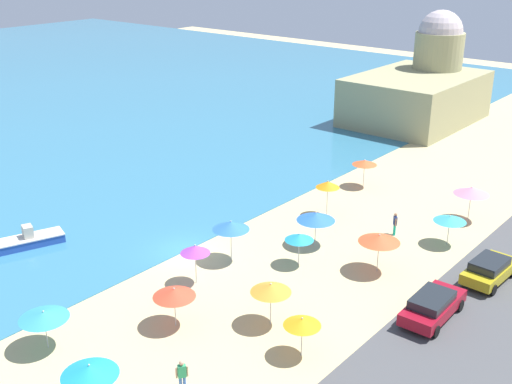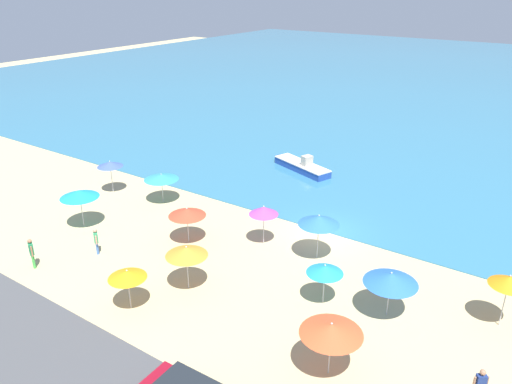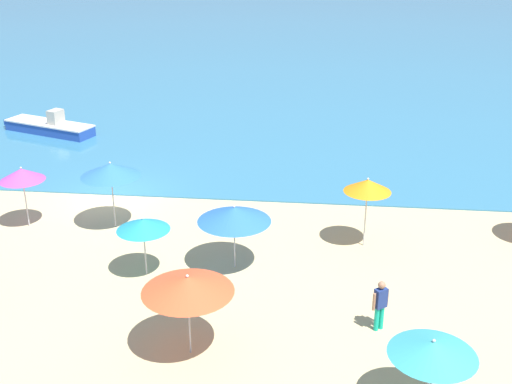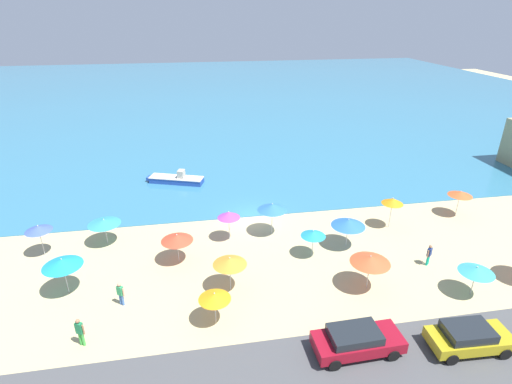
{
  "view_description": "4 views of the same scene",
  "coord_description": "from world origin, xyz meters",
  "px_view_note": "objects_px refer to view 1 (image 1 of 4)",
  "views": [
    {
      "loc": [
        -25.16,
        -26.95,
        18.57
      ],
      "look_at": [
        6.75,
        -0.24,
        2.1
      ],
      "focal_mm": 45.0,
      "sensor_mm": 36.0,
      "label": 1
    },
    {
      "loc": [
        11.89,
        -25.0,
        14.47
      ],
      "look_at": [
        -4.48,
        -1.05,
        1.99
      ],
      "focal_mm": 35.0,
      "sensor_mm": 36.0,
      "label": 2
    },
    {
      "loc": [
        8.95,
        -25.05,
        10.83
      ],
      "look_at": [
        6.34,
        -0.93,
        0.83
      ],
      "focal_mm": 45.0,
      "sensor_mm": 36.0,
      "label": 3
    },
    {
      "loc": [
        -4.84,
        -29.7,
        16.18
      ],
      "look_at": [
        0.48,
        1.1,
        1.79
      ],
      "focal_mm": 28.0,
      "sensor_mm": 36.0,
      "label": 4
    }
  ],
  "objects_px": {
    "beach_umbrella_8": "(299,237)",
    "beach_umbrella_10": "(231,225)",
    "skiff_nearshore": "(20,242)",
    "bather_2": "(395,223)",
    "harbor_fortress": "(422,87)",
    "beach_umbrella_4": "(316,217)",
    "beach_umbrella_11": "(379,239)",
    "beach_umbrella_1": "(90,370)",
    "beach_umbrella_2": "(328,184)",
    "beach_umbrella_13": "(195,249)",
    "bather_1": "(182,374)",
    "beach_umbrella_3": "(365,162)",
    "beach_umbrella_0": "(302,322)",
    "beach_umbrella_12": "(44,315)",
    "beach_umbrella_14": "(472,191)",
    "beach_umbrella_6": "(271,288)",
    "beach_umbrella_7": "(450,219)",
    "parked_car_0": "(433,305)",
    "beach_umbrella_5": "(174,293)",
    "parked_car_1": "(490,269)"
  },
  "relations": [
    {
      "from": "beach_umbrella_8",
      "to": "beach_umbrella_1",
      "type": "bearing_deg",
      "value": -175.29
    },
    {
      "from": "beach_umbrella_4",
      "to": "beach_umbrella_11",
      "type": "distance_m",
      "value": 4.95
    },
    {
      "from": "beach_umbrella_8",
      "to": "beach_umbrella_10",
      "type": "bearing_deg",
      "value": 121.94
    },
    {
      "from": "beach_umbrella_8",
      "to": "beach_umbrella_13",
      "type": "xyz_separation_m",
      "value": [
        -5.6,
        3.22,
        0.3
      ]
    },
    {
      "from": "beach_umbrella_12",
      "to": "beach_umbrella_6",
      "type": "bearing_deg",
      "value": -39.34
    },
    {
      "from": "beach_umbrella_1",
      "to": "beach_umbrella_3",
      "type": "bearing_deg",
      "value": 9.83
    },
    {
      "from": "beach_umbrella_13",
      "to": "bather_1",
      "type": "relative_size",
      "value": 1.57
    },
    {
      "from": "beach_umbrella_3",
      "to": "harbor_fortress",
      "type": "relative_size",
      "value": 0.15
    },
    {
      "from": "beach_umbrella_6",
      "to": "beach_umbrella_8",
      "type": "xyz_separation_m",
      "value": [
        6.18,
        2.76,
        -0.27
      ]
    },
    {
      "from": "beach_umbrella_6",
      "to": "beach_umbrella_11",
      "type": "relative_size",
      "value": 0.97
    },
    {
      "from": "beach_umbrella_1",
      "to": "beach_umbrella_2",
      "type": "bearing_deg",
      "value": 10.28
    },
    {
      "from": "harbor_fortress",
      "to": "beach_umbrella_3",
      "type": "bearing_deg",
      "value": -164.51
    },
    {
      "from": "beach_umbrella_5",
      "to": "beach_umbrella_13",
      "type": "bearing_deg",
      "value": 31.19
    },
    {
      "from": "bather_2",
      "to": "harbor_fortress",
      "type": "relative_size",
      "value": 0.1
    },
    {
      "from": "beach_umbrella_0",
      "to": "skiff_nearshore",
      "type": "distance_m",
      "value": 20.81
    },
    {
      "from": "beach_umbrella_4",
      "to": "beach_umbrella_12",
      "type": "bearing_deg",
      "value": 168.94
    },
    {
      "from": "beach_umbrella_13",
      "to": "beach_umbrella_7",
      "type": "bearing_deg",
      "value": -32.62
    },
    {
      "from": "beach_umbrella_0",
      "to": "skiff_nearshore",
      "type": "xyz_separation_m",
      "value": [
        -2.36,
        20.63,
        -1.45
      ]
    },
    {
      "from": "beach_umbrella_6",
      "to": "parked_car_0",
      "type": "distance_m",
      "value": 8.56
    },
    {
      "from": "beach_umbrella_0",
      "to": "beach_umbrella_12",
      "type": "xyz_separation_m",
      "value": [
        -7.42,
        9.84,
        -0.02
      ]
    },
    {
      "from": "beach_umbrella_14",
      "to": "parked_car_1",
      "type": "bearing_deg",
      "value": -149.91
    },
    {
      "from": "beach_umbrella_3",
      "to": "beach_umbrella_10",
      "type": "xyz_separation_m",
      "value": [
        -16.25,
        -0.37,
        0.31
      ]
    },
    {
      "from": "beach_umbrella_10",
      "to": "beach_umbrella_14",
      "type": "height_order",
      "value": "beach_umbrella_10"
    },
    {
      "from": "beach_umbrella_3",
      "to": "skiff_nearshore",
      "type": "xyz_separation_m",
      "value": [
        -23.75,
        11.15,
        -1.64
      ]
    },
    {
      "from": "beach_umbrella_3",
      "to": "skiff_nearshore",
      "type": "relative_size",
      "value": 0.39
    },
    {
      "from": "beach_umbrella_6",
      "to": "skiff_nearshore",
      "type": "xyz_separation_m",
      "value": [
        -3.52,
        17.81,
        -1.71
      ]
    },
    {
      "from": "bather_1",
      "to": "parked_car_0",
      "type": "relative_size",
      "value": 0.34
    },
    {
      "from": "harbor_fortress",
      "to": "beach_umbrella_8",
      "type": "bearing_deg",
      "value": -164.49
    },
    {
      "from": "parked_car_0",
      "to": "skiff_nearshore",
      "type": "bearing_deg",
      "value": 111.19
    },
    {
      "from": "beach_umbrella_8",
      "to": "bather_1",
      "type": "distance_m",
      "value": 13.17
    },
    {
      "from": "beach_umbrella_6",
      "to": "beach_umbrella_14",
      "type": "xyz_separation_m",
      "value": [
        19.27,
        -2.48,
        0.12
      ]
    },
    {
      "from": "beach_umbrella_3",
      "to": "beach_umbrella_13",
      "type": "distance_m",
      "value": 19.66
    },
    {
      "from": "beach_umbrella_7",
      "to": "parked_car_0",
      "type": "relative_size",
      "value": 0.46
    },
    {
      "from": "beach_umbrella_14",
      "to": "bather_2",
      "type": "relative_size",
      "value": 1.62
    },
    {
      "from": "beach_umbrella_13",
      "to": "bather_1",
      "type": "distance_m",
      "value": 9.63
    },
    {
      "from": "skiff_nearshore",
      "to": "beach_umbrella_11",
      "type": "bearing_deg",
      "value": -57.82
    },
    {
      "from": "beach_umbrella_5",
      "to": "beach_umbrella_11",
      "type": "height_order",
      "value": "beach_umbrella_11"
    },
    {
      "from": "beach_umbrella_0",
      "to": "beach_umbrella_10",
      "type": "xyz_separation_m",
      "value": [
        5.13,
        9.11,
        0.49
      ]
    },
    {
      "from": "beach_umbrella_10",
      "to": "bather_2",
      "type": "relative_size",
      "value": 1.69
    },
    {
      "from": "beach_umbrella_2",
      "to": "beach_umbrella_4",
      "type": "distance_m",
      "value": 4.98
    },
    {
      "from": "beach_umbrella_3",
      "to": "beach_umbrella_4",
      "type": "relative_size",
      "value": 0.93
    },
    {
      "from": "beach_umbrella_14",
      "to": "parked_car_0",
      "type": "xyz_separation_m",
      "value": [
        -13.49,
        -3.69,
        -1.42
      ]
    },
    {
      "from": "beach_umbrella_4",
      "to": "beach_umbrella_5",
      "type": "distance_m",
      "value": 12.31
    },
    {
      "from": "beach_umbrella_12",
      "to": "parked_car_0",
      "type": "bearing_deg",
      "value": -42.59
    },
    {
      "from": "beach_umbrella_14",
      "to": "harbor_fortress",
      "type": "distance_m",
      "value": 27.71
    },
    {
      "from": "skiff_nearshore",
      "to": "bather_2",
      "type": "bearing_deg",
      "value": -45.33
    },
    {
      "from": "beach_umbrella_0",
      "to": "beach_umbrella_6",
      "type": "relative_size",
      "value": 0.88
    },
    {
      "from": "beach_umbrella_13",
      "to": "parked_car_1",
      "type": "bearing_deg",
      "value": -49.67
    },
    {
      "from": "beach_umbrella_6",
      "to": "harbor_fortress",
      "type": "height_order",
      "value": "harbor_fortress"
    },
    {
      "from": "beach_umbrella_0",
      "to": "parked_car_0",
      "type": "distance_m",
      "value": 7.78
    }
  ]
}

